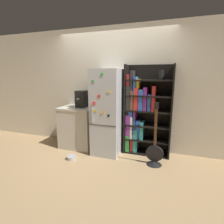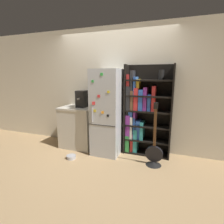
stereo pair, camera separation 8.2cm
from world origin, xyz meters
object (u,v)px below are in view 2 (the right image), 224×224
refrigerator (108,112)px  guitar (154,156)px  bookshelf (142,113)px  pet_bowl (71,157)px  espresso_machine (82,99)px

refrigerator → guitar: 1.23m
refrigerator → bookshelf: 0.68m
bookshelf → pet_bowl: bearing=-147.9°
pet_bowl → guitar: bearing=10.8°
espresso_machine → guitar: espresso_machine is taller
espresso_machine → bookshelf: bearing=5.2°
guitar → bookshelf: bearing=125.0°
refrigerator → espresso_machine: size_ratio=4.73×
espresso_machine → pet_bowl: espresso_machine is taller
refrigerator → pet_bowl: size_ratio=9.28×
bookshelf → espresso_machine: 1.33m
espresso_machine → guitar: (1.63, -0.35, -0.92)m
espresso_machine → guitar: 1.90m
bookshelf → guitar: 0.89m
refrigerator → espresso_machine: 0.69m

